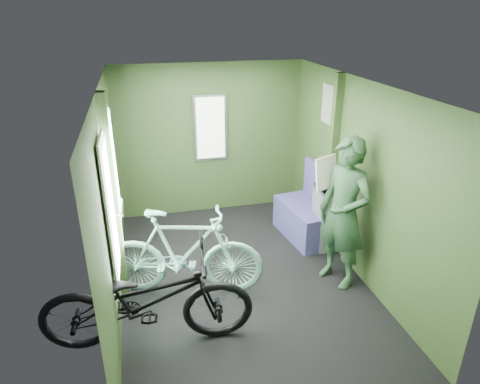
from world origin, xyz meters
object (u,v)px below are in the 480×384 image
(bicycle_mint, at_px, (186,292))
(bench_seat, at_px, (308,217))
(bicycle_black, at_px, (151,343))
(passenger, at_px, (344,214))
(waste_box, at_px, (325,218))

(bicycle_mint, bearing_deg, bench_seat, -48.66)
(bicycle_black, xyz_separation_m, passenger, (2.22, 0.55, 0.89))
(bicycle_black, height_order, bench_seat, bench_seat)
(waste_box, bearing_deg, passenger, -101.62)
(waste_box, bearing_deg, bench_seat, 108.80)
(bench_seat, bearing_deg, bicycle_black, -152.01)
(bicycle_mint, relative_size, waste_box, 2.02)
(bicycle_mint, bearing_deg, passenger, -80.72)
(bicycle_mint, distance_m, passenger, 2.01)
(passenger, bearing_deg, bicycle_mint, -120.51)
(bicycle_black, relative_size, passenger, 1.12)
(bicycle_mint, xyz_separation_m, bench_seat, (1.84, 0.91, 0.30))
(waste_box, bearing_deg, bicycle_mint, -163.30)
(bicycle_black, xyz_separation_m, bicycle_mint, (0.43, 0.73, 0.00))
(waste_box, bearing_deg, bicycle_black, -151.09)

